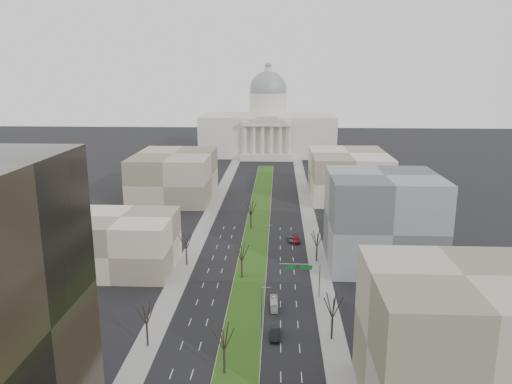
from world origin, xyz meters
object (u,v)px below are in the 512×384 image
(box_van, at_px, (274,304))
(car_red, at_px, (296,240))
(car_black, at_px, (275,333))
(car_grey_far, at_px, (291,239))

(box_van, bearing_deg, car_red, 79.66)
(car_black, distance_m, car_grey_far, 56.20)
(car_red, height_order, box_van, box_van)
(car_black, relative_size, car_red, 0.96)
(car_red, distance_m, car_grey_far, 1.69)
(car_black, distance_m, box_van, 12.54)
(box_van, bearing_deg, car_black, -90.68)
(car_black, xyz_separation_m, car_red, (5.86, 55.24, -0.07))
(car_grey_far, relative_size, box_van, 0.69)
(car_red, relative_size, box_van, 0.82)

